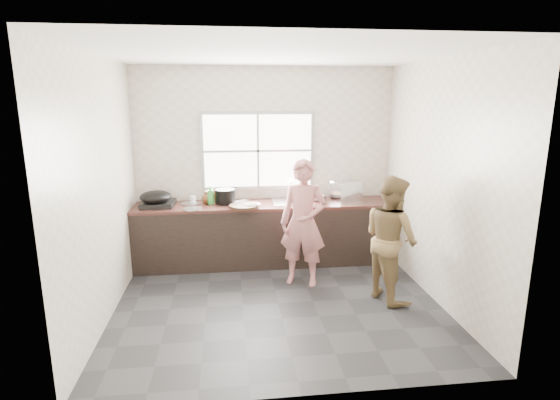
{
  "coord_description": "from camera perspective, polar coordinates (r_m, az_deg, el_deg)",
  "views": [
    {
      "loc": [
        -0.52,
        -4.52,
        2.26
      ],
      "look_at": [
        0.1,
        0.65,
        1.05
      ],
      "focal_mm": 28.0,
      "sensor_mm": 36.0,
      "label": 1
    }
  ],
  "objects": [
    {
      "name": "wok",
      "position": [
        5.99,
        -15.94,
        0.4
      ],
      "size": [
        0.47,
        0.47,
        0.16
      ],
      "primitive_type": "ellipsoid",
      "rotation": [
        0.0,
        0.0,
        -0.15
      ],
      "color": "black",
      "rests_on": "burner"
    },
    {
      "name": "bowl_held",
      "position": [
        5.89,
        2.08,
        -0.36
      ],
      "size": [
        0.25,
        0.25,
        0.06
      ],
      "primitive_type": "imported",
      "rotation": [
        0.0,
        0.0,
        0.35
      ],
      "color": "white",
      "rests_on": "countertop"
    },
    {
      "name": "pot_lid_right",
      "position": [
        6.08,
        -11.67,
        -0.45
      ],
      "size": [
        0.27,
        0.27,
        0.01
      ],
      "primitive_type": "cylinder",
      "rotation": [
        0.0,
        0.0,
        0.05
      ],
      "color": "#AAADB1",
      "rests_on": "countertop"
    },
    {
      "name": "wall_right",
      "position": [
        5.17,
        20.05,
        2.14
      ],
      "size": [
        0.01,
        3.2,
        2.7
      ],
      "primitive_type": "cube",
      "color": "silver",
      "rests_on": "ground"
    },
    {
      "name": "bowl_mince",
      "position": [
        5.78,
        -3.59,
        -0.72
      ],
      "size": [
        0.24,
        0.24,
        0.05
      ],
      "primitive_type": "imported",
      "rotation": [
        0.0,
        0.0,
        0.21
      ],
      "color": "white",
      "rests_on": "countertop"
    },
    {
      "name": "window_glazing",
      "position": [
        6.14,
        -2.89,
        6.42
      ],
      "size": [
        1.5,
        0.01,
        1.0
      ],
      "primitive_type": "cube",
      "color": "white",
      "rests_on": "window_frame"
    },
    {
      "name": "dish_rack",
      "position": [
        6.21,
        8.63,
        1.2
      ],
      "size": [
        0.44,
        0.38,
        0.28
      ],
      "primitive_type": "cube",
      "rotation": [
        0.0,
        0.0,
        0.39
      ],
      "color": "#BBBEC2",
      "rests_on": "countertop"
    },
    {
      "name": "ceiling",
      "position": [
        4.58,
        -0.29,
        18.66
      ],
      "size": [
        3.6,
        3.2,
        0.01
      ],
      "primitive_type": "cube",
      "color": "silver",
      "rests_on": "wall_back"
    },
    {
      "name": "cutting_board",
      "position": [
        5.77,
        -4.75,
        -0.81
      ],
      "size": [
        0.47,
        0.47,
        0.04
      ],
      "primitive_type": "cylinder",
      "rotation": [
        0.0,
        0.0,
        0.27
      ],
      "color": "#321F13",
      "rests_on": "countertop"
    },
    {
      "name": "countertop",
      "position": [
        6.01,
        -1.67,
        -0.61
      ],
      "size": [
        3.6,
        0.64,
        0.04
      ],
      "primitive_type": "cube",
      "color": "#391C17",
      "rests_on": "cabinet"
    },
    {
      "name": "woman",
      "position": [
        5.36,
        3.06,
        -3.53
      ],
      "size": [
        0.62,
        0.52,
        1.46
      ],
      "primitive_type": "imported",
      "rotation": [
        0.0,
        0.0,
        -0.36
      ],
      "color": "#C07373",
      "rests_on": "floor"
    },
    {
      "name": "bottle_brown_tall",
      "position": [
        6.19,
        -8.63,
        0.66
      ],
      "size": [
        0.1,
        0.1,
        0.17
      ],
      "primitive_type": "imported",
      "rotation": [
        0.0,
        0.0,
        -0.4
      ],
      "color": "#4C2013",
      "rests_on": "countertop"
    },
    {
      "name": "wall_back",
      "position": [
        6.22,
        -1.97,
        4.64
      ],
      "size": [
        3.6,
        0.01,
        2.7
      ],
      "primitive_type": "cube",
      "color": "beige",
      "rests_on": "ground"
    },
    {
      "name": "glass_jar",
      "position": [
        6.1,
        -11.31,
        0.03
      ],
      "size": [
        0.09,
        0.09,
        0.1
      ],
      "primitive_type": "cylinder",
      "rotation": [
        0.0,
        0.0,
        0.26
      ],
      "color": "silver",
      "rests_on": "countertop"
    },
    {
      "name": "pot_lid_left",
      "position": [
        5.79,
        -11.39,
        -1.11
      ],
      "size": [
        0.29,
        0.29,
        0.01
      ],
      "primitive_type": "cylinder",
      "rotation": [
        0.0,
        0.0,
        0.19
      ],
      "color": "#B0B3B7",
      "rests_on": "countertop"
    },
    {
      "name": "bowl_crabs",
      "position": [
        6.19,
        4.71,
        0.24
      ],
      "size": [
        0.2,
        0.2,
        0.06
      ],
      "primitive_type": "imported",
      "rotation": [
        0.0,
        0.0,
        0.06
      ],
      "color": "silver",
      "rests_on": "countertop"
    },
    {
      "name": "plate_food",
      "position": [
        6.2,
        -7.35,
        -0.01
      ],
      "size": [
        0.32,
        0.32,
        0.02
      ],
      "primitive_type": "cylinder",
      "rotation": [
        0.0,
        0.0,
        -0.38
      ],
      "color": "white",
      "rests_on": "countertop"
    },
    {
      "name": "person_side",
      "position": [
        5.12,
        14.27,
        -4.86
      ],
      "size": [
        0.73,
        0.83,
        1.44
      ],
      "primitive_type": "imported",
      "rotation": [
        0.0,
        0.0,
        1.87
      ],
      "color": "brown",
      "rests_on": "floor"
    },
    {
      "name": "faucet",
      "position": [
        6.2,
        1.37,
        1.44
      ],
      "size": [
        0.02,
        0.02,
        0.3
      ],
      "primitive_type": "cylinder",
      "color": "silver",
      "rests_on": "countertop"
    },
    {
      "name": "sink",
      "position": [
        6.04,
        1.63,
        -0.29
      ],
      "size": [
        0.55,
        0.45,
        0.02
      ],
      "primitive_type": "cube",
      "color": "silver",
      "rests_on": "countertop"
    },
    {
      "name": "floor",
      "position": [
        5.08,
        -0.25,
        -13.37
      ],
      "size": [
        3.6,
        3.2,
        0.01
      ],
      "primitive_type": "cube",
      "color": "#262628",
      "rests_on": "ground"
    },
    {
      "name": "cleaver",
      "position": [
        5.97,
        -5.15,
        -0.13
      ],
      "size": [
        0.24,
        0.22,
        0.01
      ],
      "primitive_type": "cube",
      "rotation": [
        0.0,
        0.0,
        0.65
      ],
      "color": "silver",
      "rests_on": "cutting_board"
    },
    {
      "name": "cabinet",
      "position": [
        6.12,
        -1.65,
        -4.52
      ],
      "size": [
        3.6,
        0.62,
        0.82
      ],
      "primitive_type": "cube",
      "color": "black",
      "rests_on": "floor"
    },
    {
      "name": "window_frame",
      "position": [
        6.17,
        -2.9,
        6.44
      ],
      "size": [
        1.6,
        0.05,
        1.1
      ],
      "primitive_type": "cube",
      "color": "#9EA0A5",
      "rests_on": "wall_back"
    },
    {
      "name": "bottle_brown_short",
      "position": [
        6.05,
        -9.6,
        0.29
      ],
      "size": [
        0.13,
        0.13,
        0.16
      ],
      "primitive_type": "imported",
      "rotation": [
        0.0,
        0.0,
        -0.06
      ],
      "color": "#4F2A13",
      "rests_on": "countertop"
    },
    {
      "name": "wall_left",
      "position": [
        4.79,
        -22.26,
        1.14
      ],
      "size": [
        0.01,
        3.2,
        2.7
      ],
      "primitive_type": "cube",
      "color": "silver",
      "rests_on": "ground"
    },
    {
      "name": "burner",
      "position": [
        6.06,
        -15.61,
        -0.46
      ],
      "size": [
        0.44,
        0.44,
        0.06
      ],
      "primitive_type": "cube",
      "rotation": [
        0.0,
        0.0,
        -0.05
      ],
      "color": "black",
      "rests_on": "countertop"
    },
    {
      "name": "wall_front",
      "position": [
        3.1,
        3.14,
        -3.98
      ],
      "size": [
        3.6,
        0.01,
        2.7
      ],
      "primitive_type": "cube",
      "color": "beige",
      "rests_on": "ground"
    },
    {
      "name": "bottle_green",
      "position": [
        6.0,
        -9.05,
        0.69
      ],
      "size": [
        0.12,
        0.12,
        0.26
      ],
      "primitive_type": "imported",
      "rotation": [
        0.0,
        0.0,
        -0.27
      ],
      "color": "green",
      "rests_on": "countertop"
    },
    {
      "name": "black_pot",
      "position": [
        6.01,
        -7.16,
        0.47
      ],
      "size": [
        0.36,
        0.36,
        0.2
      ],
      "primitive_type": "cylinder",
      "rotation": [
        0.0,
        0.0,
        0.4
      ],
      "color": "black",
      "rests_on": "countertop"
    }
  ]
}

